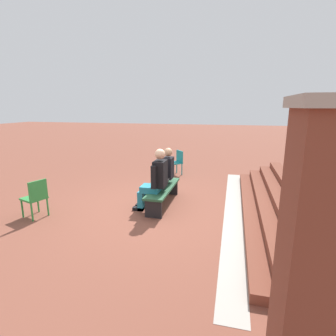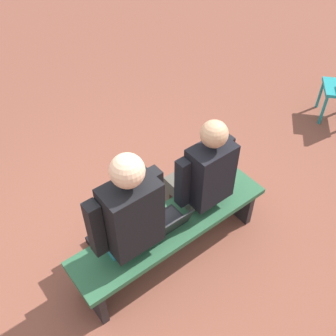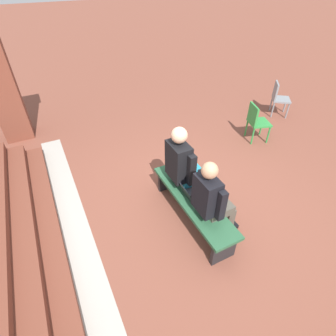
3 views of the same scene
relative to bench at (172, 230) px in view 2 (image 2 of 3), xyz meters
The scene contains 5 objects.
ground_plane 0.46m from the bench, 18.63° to the right, with size 60.00×60.00×0.00m, color brown.
bench is the anchor object (origin of this frame).
person_student 0.51m from the bench, 169.15° to the right, with size 0.54×0.69×1.35m.
person_adult 0.57m from the bench, 10.47° to the right, with size 0.60×0.76×1.44m.
laptop 0.15m from the bench, 16.04° to the left, with size 0.32×0.29×0.21m.
Camera 2 is at (0.99, 1.67, 3.03)m, focal length 42.00 mm.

